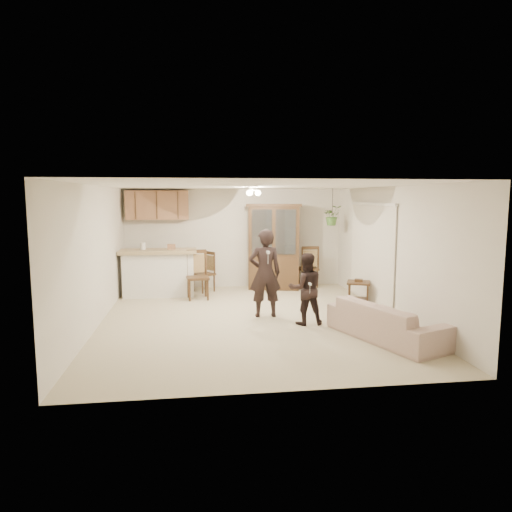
{
  "coord_description": "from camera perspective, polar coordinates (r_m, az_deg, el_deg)",
  "views": [
    {
      "loc": [
        -1.01,
        -8.31,
        2.29
      ],
      "look_at": [
        0.17,
        0.4,
        1.16
      ],
      "focal_mm": 32.0,
      "sensor_mm": 36.0,
      "label": 1
    }
  ],
  "objects": [
    {
      "name": "wall_right",
      "position": [
        9.18,
        16.53,
        0.54
      ],
      "size": [
        0.02,
        6.5,
        2.5
      ],
      "primitive_type": "cube",
      "color": "silver",
      "rests_on": "ground"
    },
    {
      "name": "chair_hutch_right",
      "position": [
        11.82,
        6.52,
        -2.38
      ],
      "size": [
        0.47,
        0.47,
        1.07
      ],
      "rotation": [
        0.0,
        0.0,
        3.14
      ],
      "color": "#331E12",
      "rests_on": "floor"
    },
    {
      "name": "plant_cord",
      "position": [
        11.21,
        9.54,
        6.67
      ],
      "size": [
        0.01,
        0.01,
        0.65
      ],
      "primitive_type": "cylinder",
      "color": "#29231E",
      "rests_on": "ceiling"
    },
    {
      "name": "child",
      "position": [
        8.28,
        6.24,
        -3.94
      ],
      "size": [
        0.66,
        0.51,
        1.35
      ],
      "primitive_type": "imported",
      "rotation": [
        0.0,
        0.0,
        3.14
      ],
      "color": "black",
      "rests_on": "floor"
    },
    {
      "name": "upper_cabinets",
      "position": [
        11.42,
        -12.23,
        6.24
      ],
      "size": [
        1.5,
        0.34,
        0.7
      ],
      "primitive_type": "cube",
      "color": "brown",
      "rests_on": "wall_back"
    },
    {
      "name": "side_table",
      "position": [
        9.94,
        12.67,
        -4.56
      ],
      "size": [
        0.61,
        0.61,
        0.58
      ],
      "rotation": [
        0.0,
        0.0,
        -0.38
      ],
      "color": "#331E12",
      "rests_on": "floor"
    },
    {
      "name": "vertical_blinds",
      "position": [
        10.01,
        14.19,
        0.3
      ],
      "size": [
        0.06,
        2.3,
        2.1
      ],
      "primitive_type": null,
      "color": "beige",
      "rests_on": "wall_right"
    },
    {
      "name": "hanging_plant",
      "position": [
        11.22,
        9.51,
        5.01
      ],
      "size": [
        0.43,
        0.37,
        0.48
      ],
      "primitive_type": "imported",
      "color": "#2E5E25",
      "rests_on": "ceiling"
    },
    {
      "name": "floor",
      "position": [
        8.68,
        -0.75,
        -7.94
      ],
      "size": [
        6.5,
        6.5,
        0.0
      ],
      "primitive_type": "plane",
      "color": "#BAAE8D",
      "rests_on": "ground"
    },
    {
      "name": "bar_top",
      "position": [
        10.77,
        -12.11,
        0.58
      ],
      "size": [
        1.75,
        0.7,
        0.08
      ],
      "primitive_type": "cube",
      "color": "tan",
      "rests_on": "breakfast_bar"
    },
    {
      "name": "chair_hutch_left",
      "position": [
        11.21,
        -6.53,
        -3.05
      ],
      "size": [
        0.6,
        0.6,
        0.97
      ],
      "rotation": [
        0.0,
        0.0,
        -0.93
      ],
      "color": "#331E12",
      "rests_on": "floor"
    },
    {
      "name": "ceiling_fixture",
      "position": [
        9.59,
        -0.45,
        8.01
      ],
      "size": [
        0.36,
        0.36,
        0.2
      ],
      "primitive_type": null,
      "color": "#FFF1BF",
      "rests_on": "ceiling"
    },
    {
      "name": "wall_left",
      "position": [
        8.56,
        -19.36,
        -0.05
      ],
      "size": [
        0.02,
        6.5,
        2.5
      ],
      "primitive_type": "cube",
      "color": "silver",
      "rests_on": "ground"
    },
    {
      "name": "wall_back",
      "position": [
        11.65,
        -2.69,
        2.23
      ],
      "size": [
        5.5,
        0.02,
        2.5
      ],
      "primitive_type": "cube",
      "color": "silver",
      "rests_on": "ground"
    },
    {
      "name": "breakfast_bar",
      "position": [
        10.85,
        -12.04,
        -2.31
      ],
      "size": [
        1.6,
        0.55,
        1.0
      ],
      "primitive_type": "cube",
      "color": "silver",
      "rests_on": "floor"
    },
    {
      "name": "adult",
      "position": [
        8.73,
        1.13,
        -1.82
      ],
      "size": [
        0.66,
        0.44,
        1.8
      ],
      "primitive_type": "imported",
      "rotation": [
        0.0,
        0.0,
        3.13
      ],
      "color": "black",
      "rests_on": "floor"
    },
    {
      "name": "controller_adult",
      "position": [
        8.28,
        1.52,
        0.46
      ],
      "size": [
        0.05,
        0.15,
        0.05
      ],
      "primitive_type": "cube",
      "rotation": [
        0.0,
        0.0,
        3.13
      ],
      "color": "white",
      "rests_on": "adult"
    },
    {
      "name": "china_hutch",
      "position": [
        11.37,
        2.28,
        1.09
      ],
      "size": [
        1.43,
        0.81,
        2.13
      ],
      "rotation": [
        0.0,
        0.0,
        -0.23
      ],
      "color": "#331E12",
      "rests_on": "floor"
    },
    {
      "name": "chair_bar",
      "position": [
        10.41,
        -7.29,
        -3.67
      ],
      "size": [
        0.53,
        0.53,
        1.1
      ],
      "rotation": [
        0.0,
        0.0,
        0.09
      ],
      "color": "#331E12",
      "rests_on": "floor"
    },
    {
      "name": "controller_child",
      "position": [
        7.97,
        6.77,
        -3.49
      ],
      "size": [
        0.03,
        0.11,
        0.03
      ],
      "primitive_type": "cube",
      "rotation": [
        0.0,
        0.0,
        3.14
      ],
      "color": "white",
      "rests_on": "child"
    },
    {
      "name": "sofa",
      "position": [
        7.73,
        16.0,
        -7.36
      ],
      "size": [
        1.35,
        2.01,
        0.73
      ],
      "primitive_type": "imported",
      "rotation": [
        0.0,
        0.0,
        1.93
      ],
      "color": "beige",
      "rests_on": "floor"
    },
    {
      "name": "wall_front",
      "position": [
        5.27,
        3.52,
        -4.06
      ],
      "size": [
        5.5,
        0.02,
        2.5
      ],
      "primitive_type": "cube",
      "color": "silver",
      "rests_on": "ground"
    },
    {
      "name": "ceiling",
      "position": [
        8.38,
        -0.78,
        8.79
      ],
      "size": [
        5.5,
        6.5,
        0.02
      ],
      "primitive_type": "cube",
      "color": "white",
      "rests_on": "wall_back"
    }
  ]
}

